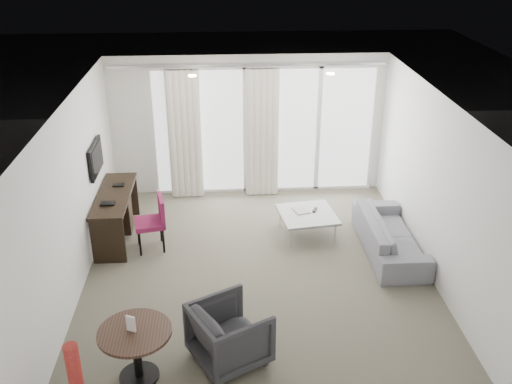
{
  "coord_description": "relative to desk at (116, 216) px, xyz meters",
  "views": [
    {
      "loc": [
        -0.46,
        -6.92,
        4.72
      ],
      "look_at": [
        0.0,
        0.6,
        1.1
      ],
      "focal_mm": 40.0,
      "sensor_mm": 36.0,
      "label": 1
    }
  ],
  "objects": [
    {
      "name": "ceiling",
      "position": [
        2.22,
        -1.33,
        2.21
      ],
      "size": [
        5.0,
        6.0,
        0.0
      ],
      "primitive_type": "cube",
      "color": "white",
      "rests_on": "ground"
    },
    {
      "name": "tub_armchair",
      "position": [
        1.77,
        -3.0,
        -0.02
      ],
      "size": [
        1.09,
        1.08,
        0.74
      ],
      "primitive_type": "imported",
      "rotation": [
        0.0,
        0.0,
        2.07
      ],
      "color": "#2C2C2F",
      "rests_on": "floor"
    },
    {
      "name": "menu_card",
      "position": [
        0.7,
        -3.22,
        0.33
      ],
      "size": [
        0.11,
        0.06,
        0.2
      ],
      "primitive_type": null,
      "rotation": [
        0.0,
        0.0,
        -0.41
      ],
      "color": "white",
      "rests_on": "round_table"
    },
    {
      "name": "downlight_a",
      "position": [
        1.32,
        0.27,
        2.2
      ],
      "size": [
        0.12,
        0.12,
        0.02
      ],
      "primitive_type": "cylinder",
      "color": "#FFE0B2",
      "rests_on": "ceiling"
    },
    {
      "name": "round_table",
      "position": [
        0.73,
        -3.23,
        -0.06
      ],
      "size": [
        0.91,
        0.91,
        0.66
      ],
      "primitive_type": null,
      "rotation": [
        0.0,
        0.0,
        -0.12
      ],
      "color": "#3C271D",
      "rests_on": "floor"
    },
    {
      "name": "rattan_chair_a",
      "position": [
        2.94,
        2.76,
        0.02
      ],
      "size": [
        0.71,
        0.71,
        0.82
      ],
      "primitive_type": null,
      "rotation": [
        0.0,
        0.0,
        0.33
      ],
      "color": "brown",
      "rests_on": "terrace_slab"
    },
    {
      "name": "magazine",
      "position": [
        3.0,
        -0.01,
        -0.03
      ],
      "size": [
        0.28,
        0.31,
        0.02
      ],
      "primitive_type": null,
      "rotation": [
        0.0,
        0.0,
        0.29
      ],
      "color": "gray",
      "rests_on": "coffee_table"
    },
    {
      "name": "curtain_right",
      "position": [
        2.47,
        1.49,
        0.81
      ],
      "size": [
        0.6,
        0.2,
        2.38
      ],
      "primitive_type": null,
      "color": "silver",
      "rests_on": "ground"
    },
    {
      "name": "desk_chair",
      "position": [
        0.58,
        -0.39,
        0.05
      ],
      "size": [
        0.56,
        0.54,
        0.88
      ],
      "primitive_type": null,
      "rotation": [
        0.0,
        0.0,
        0.2
      ],
      "color": "maroon",
      "rests_on": "floor"
    },
    {
      "name": "wall_left",
      "position": [
        -0.28,
        -1.33,
        0.91
      ],
      "size": [
        0.0,
        6.0,
        2.6
      ],
      "primitive_type": "cube",
      "color": "silver",
      "rests_on": "ground"
    },
    {
      "name": "desk",
      "position": [
        0.0,
        0.0,
        0.0
      ],
      "size": [
        0.52,
        1.66,
        0.78
      ],
      "primitive_type": null,
      "color": "black",
      "rests_on": "floor"
    },
    {
      "name": "rattan_table",
      "position": [
        4.1,
        2.47,
        -0.14
      ],
      "size": [
        0.59,
        0.59,
        0.5
      ],
      "primitive_type": null,
      "rotation": [
        0.0,
        0.0,
        -0.19
      ],
      "color": "brown",
      "rests_on": "terrace_slab"
    },
    {
      "name": "remote",
      "position": [
        3.23,
        -0.01,
        -0.03
      ],
      "size": [
        0.11,
        0.17,
        0.02
      ],
      "primitive_type": null,
      "rotation": [
        0.0,
        0.0,
        -0.42
      ],
      "color": "black",
      "rests_on": "coffee_table"
    },
    {
      "name": "rattan_chair_b",
      "position": [
        3.7,
        3.35,
        0.05
      ],
      "size": [
        0.7,
        0.7,
        0.87
      ],
      "primitive_type": null,
      "rotation": [
        0.0,
        0.0,
        -0.19
      ],
      "color": "brown",
      "rests_on": "terrace_slab"
    },
    {
      "name": "wall_front",
      "position": [
        2.22,
        -4.33,
        0.91
      ],
      "size": [
        5.0,
        0.0,
        2.6
      ],
      "primitive_type": "cube",
      "color": "silver",
      "rests_on": "ground"
    },
    {
      "name": "curtain_left",
      "position": [
        1.07,
        1.49,
        0.81
      ],
      "size": [
        0.6,
        0.2,
        2.38
      ],
      "primitive_type": null,
      "color": "silver",
      "rests_on": "ground"
    },
    {
      "name": "tv",
      "position": [
        -0.24,
        0.12,
        0.96
      ],
      "size": [
        0.05,
        0.8,
        0.5
      ],
      "primitive_type": null,
      "color": "black",
      "rests_on": "wall_left"
    },
    {
      "name": "window_panel",
      "position": [
        2.52,
        1.66,
        0.81
      ],
      "size": [
        4.0,
        0.02,
        2.38
      ],
      "primitive_type": null,
      "color": "white",
      "rests_on": "ground"
    },
    {
      "name": "coffee_table",
      "position": [
        3.1,
        -0.12,
        -0.19
      ],
      "size": [
        0.99,
        0.99,
        0.39
      ],
      "primitive_type": null,
      "rotation": [
        0.0,
        0.0,
        0.14
      ],
      "color": "gray",
      "rests_on": "floor"
    },
    {
      "name": "window_frame",
      "position": [
        2.52,
        1.64,
        0.81
      ],
      "size": [
        4.1,
        0.06,
        2.44
      ],
      "primitive_type": null,
      "color": "white",
      "rests_on": "ground"
    },
    {
      "name": "downlight_b",
      "position": [
        3.42,
        0.27,
        2.2
      ],
      "size": [
        0.12,
        0.12,
        0.02
      ],
      "primitive_type": "cylinder",
      "color": "#FFE0B2",
      "rests_on": "ceiling"
    },
    {
      "name": "sofa",
      "position": [
        4.31,
        -0.7,
        -0.1
      ],
      "size": [
        0.77,
        1.96,
        0.57
      ],
      "primitive_type": "imported",
      "rotation": [
        0.0,
        0.0,
        1.57
      ],
      "color": "slate",
      "rests_on": "floor"
    },
    {
      "name": "terrace_slab",
      "position": [
        2.52,
        3.17,
        -0.45
      ],
      "size": [
        5.6,
        3.0,
        0.12
      ],
      "primitive_type": "cube",
      "color": "#4D4D50",
      "rests_on": "ground"
    },
    {
      "name": "wall_right",
      "position": [
        4.72,
        -1.33,
        0.91
      ],
      "size": [
        0.0,
        6.0,
        2.6
      ],
      "primitive_type": "cube",
      "color": "silver",
      "rests_on": "ground"
    },
    {
      "name": "floor",
      "position": [
        2.22,
        -1.33,
        -0.39
      ],
      "size": [
        5.0,
        6.0,
        0.0
      ],
      "primitive_type": "cube",
      "color": "#5E5849",
      "rests_on": "ground"
    },
    {
      "name": "balustrade",
      "position": [
        2.52,
        4.62,
        0.11
      ],
      "size": [
        5.5,
        0.06,
        1.05
      ],
      "primitive_type": null,
      "color": "#B2B2B7",
      "rests_on": "terrace_slab"
    },
    {
      "name": "curtain_track",
      "position": [
        2.22,
        1.49,
        2.06
      ],
      "size": [
        4.8,
        0.04,
        0.04
      ],
      "primitive_type": null,
      "color": "#B2B2B7",
      "rests_on": "ceiling"
    }
  ]
}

